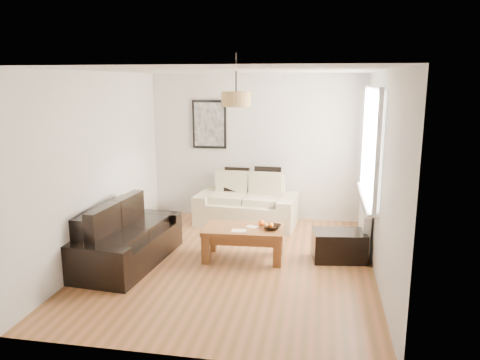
% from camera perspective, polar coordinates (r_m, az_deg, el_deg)
% --- Properties ---
extents(floor, '(4.50, 4.50, 0.00)m').
position_cam_1_polar(floor, '(6.48, -0.94, -10.23)').
color(floor, brown).
rests_on(floor, ground).
extents(ceiling, '(3.80, 4.50, 0.00)m').
position_cam_1_polar(ceiling, '(5.99, -1.03, 13.41)').
color(ceiling, white).
rests_on(ceiling, floor).
extents(wall_back, '(3.80, 0.04, 2.60)m').
position_cam_1_polar(wall_back, '(8.30, 2.00, 4.07)').
color(wall_back, silver).
rests_on(wall_back, floor).
extents(wall_front, '(3.80, 0.04, 2.60)m').
position_cam_1_polar(wall_front, '(3.99, -7.23, -5.03)').
color(wall_front, silver).
rests_on(wall_front, floor).
extents(wall_left, '(0.04, 4.50, 2.60)m').
position_cam_1_polar(wall_left, '(6.73, -17.08, 1.62)').
color(wall_left, silver).
rests_on(wall_left, floor).
extents(wall_right, '(0.04, 4.50, 2.60)m').
position_cam_1_polar(wall_right, '(6.04, 16.98, 0.46)').
color(wall_right, silver).
rests_on(wall_right, floor).
extents(window_bay, '(0.14, 1.90, 1.60)m').
position_cam_1_polar(window_bay, '(6.78, 16.04, 4.32)').
color(window_bay, white).
rests_on(window_bay, wall_right).
extents(radiator, '(0.10, 0.90, 0.52)m').
position_cam_1_polar(radiator, '(7.03, 15.13, -5.55)').
color(radiator, white).
rests_on(radiator, wall_right).
extents(poster, '(0.62, 0.04, 0.87)m').
position_cam_1_polar(poster, '(8.38, -3.81, 6.88)').
color(poster, black).
rests_on(poster, wall_back).
extents(pendant_shade, '(0.40, 0.40, 0.20)m').
position_cam_1_polar(pendant_shade, '(6.29, -0.49, 9.98)').
color(pendant_shade, tan).
rests_on(pendant_shade, ceiling).
extents(loveseat_cream, '(1.77, 1.07, 0.85)m').
position_cam_1_polar(loveseat_cream, '(8.03, 0.82, -2.59)').
color(loveseat_cream, beige).
rests_on(loveseat_cream, floor).
extents(sofa_leather, '(1.03, 1.88, 0.78)m').
position_cam_1_polar(sofa_leather, '(6.56, -13.77, -6.67)').
color(sofa_leather, black).
rests_on(sofa_leather, floor).
extents(coffee_table, '(1.15, 0.67, 0.46)m').
position_cam_1_polar(coffee_table, '(6.56, 0.41, -7.82)').
color(coffee_table, brown).
rests_on(coffee_table, floor).
extents(ottoman, '(0.78, 0.56, 0.41)m').
position_cam_1_polar(ottoman, '(6.67, 12.14, -7.94)').
color(ottoman, black).
rests_on(ottoman, floor).
extents(cushion_left, '(0.43, 0.14, 0.43)m').
position_cam_1_polar(cushion_left, '(8.19, -0.40, 0.05)').
color(cushion_left, black).
rests_on(cushion_left, loveseat_cream).
extents(cushion_right, '(0.47, 0.15, 0.46)m').
position_cam_1_polar(cushion_right, '(8.10, 3.41, 0.00)').
color(cushion_right, black).
rests_on(cushion_right, loveseat_cream).
extents(fruit_bowl, '(0.28, 0.28, 0.06)m').
position_cam_1_polar(fruit_bowl, '(6.42, 4.05, -5.84)').
color(fruit_bowl, black).
rests_on(fruit_bowl, coffee_table).
extents(orange_a, '(0.07, 0.07, 0.06)m').
position_cam_1_polar(orange_a, '(6.48, 3.20, -5.58)').
color(orange_a, orange).
rests_on(orange_a, fruit_bowl).
extents(orange_b, '(0.08, 0.08, 0.07)m').
position_cam_1_polar(orange_b, '(6.48, 3.86, -5.59)').
color(orange_b, orange).
rests_on(orange_b, fruit_bowl).
extents(orange_c, '(0.11, 0.11, 0.09)m').
position_cam_1_polar(orange_c, '(6.56, 2.68, -5.33)').
color(orange_c, '#FC5B15').
rests_on(orange_c, fruit_bowl).
extents(papers, '(0.21, 0.15, 0.01)m').
position_cam_1_polar(papers, '(6.35, -0.13, -6.28)').
color(papers, white).
rests_on(papers, coffee_table).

